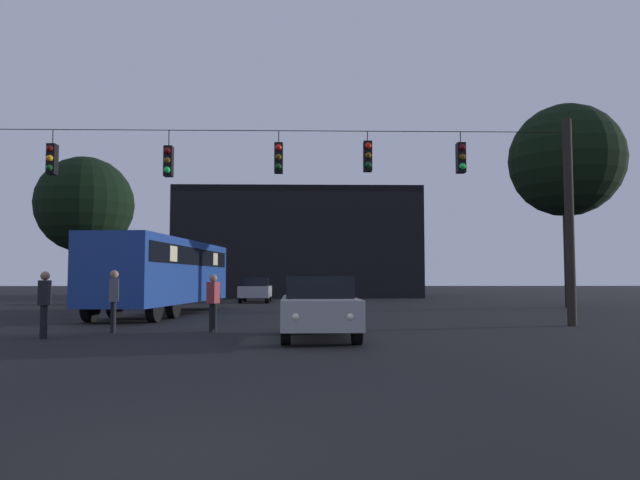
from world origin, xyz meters
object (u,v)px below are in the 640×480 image
(pedestrian_crossing_right, at_px, (114,297))
(tree_left_silhouette, at_px, (85,205))
(tree_behind_building, at_px, (566,161))
(car_far_left, at_px, (256,289))
(pedestrian_crossing_left, at_px, (213,300))
(pedestrian_crossing_center, at_px, (44,301))
(city_bus, at_px, (165,269))
(car_near_right, at_px, (319,306))

(pedestrian_crossing_right, height_order, tree_left_silhouette, tree_left_silhouette)
(tree_left_silhouette, relative_size, tree_behind_building, 0.81)
(car_far_left, relative_size, tree_left_silhouette, 0.52)
(pedestrian_crossing_left, xyz_separation_m, pedestrian_crossing_center, (-3.88, -1.67, 0.04))
(city_bus, xyz_separation_m, car_near_right, (6.13, -9.55, -1.07))
(city_bus, relative_size, pedestrian_crossing_left, 7.05)
(city_bus, distance_m, car_far_left, 12.56)
(pedestrian_crossing_right, bearing_deg, tree_left_silhouette, 113.19)
(tree_behind_building, bearing_deg, car_far_left, 156.07)
(tree_behind_building, bearing_deg, city_bus, -165.25)
(pedestrian_crossing_center, relative_size, tree_left_silhouette, 0.20)
(pedestrian_crossing_right, bearing_deg, pedestrian_crossing_center, -128.54)
(pedestrian_crossing_left, relative_size, tree_behind_building, 0.15)
(car_far_left, relative_size, tree_behind_building, 0.42)
(car_far_left, bearing_deg, city_bus, -102.26)
(tree_behind_building, bearing_deg, pedestrian_crossing_left, -140.78)
(pedestrian_crossing_left, distance_m, tree_behind_building, 21.32)
(car_far_left, distance_m, tree_behind_building, 19.03)
(pedestrian_crossing_left, distance_m, pedestrian_crossing_right, 2.68)
(pedestrian_crossing_center, bearing_deg, tree_left_silhouette, 108.17)
(pedestrian_crossing_left, relative_size, pedestrian_crossing_center, 0.96)
(pedestrian_crossing_center, bearing_deg, pedestrian_crossing_right, 51.46)
(pedestrian_crossing_center, distance_m, tree_left_silhouette, 20.00)
(tree_left_silhouette, bearing_deg, car_far_left, 19.23)
(city_bus, height_order, pedestrian_crossing_right, city_bus)
(pedestrian_crossing_right, xyz_separation_m, tree_left_silhouette, (-7.27, 16.97, 4.63))
(pedestrian_crossing_left, xyz_separation_m, tree_behind_building, (15.72, 12.83, 6.53))
(car_near_right, relative_size, tree_behind_building, 0.42)
(city_bus, relative_size, tree_left_silhouette, 1.35)
(tree_left_silhouette, bearing_deg, pedestrian_crossing_left, -59.39)
(pedestrian_crossing_left, xyz_separation_m, tree_left_silhouette, (-9.94, 16.81, 4.70))
(pedestrian_crossing_right, bearing_deg, tree_behind_building, 35.24)
(pedestrian_crossing_left, height_order, tree_left_silhouette, tree_left_silhouette)
(car_near_right, bearing_deg, pedestrian_crossing_center, 179.74)
(pedestrian_crossing_center, xyz_separation_m, pedestrian_crossing_right, (1.20, 1.51, 0.03))
(tree_left_silhouette, bearing_deg, tree_behind_building, -8.80)
(car_near_right, bearing_deg, tree_left_silhouette, 124.71)
(car_far_left, xyz_separation_m, pedestrian_crossing_center, (-3.29, -21.75, 0.13))
(car_far_left, relative_size, pedestrian_crossing_center, 2.65)
(city_bus, distance_m, tree_behind_building, 20.38)
(car_near_right, height_order, pedestrian_crossing_center, pedestrian_crossing_center)
(car_far_left, xyz_separation_m, pedestrian_crossing_left, (0.59, -20.07, 0.09))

